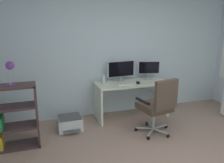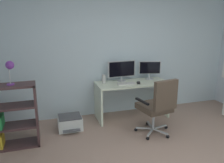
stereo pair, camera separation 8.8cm
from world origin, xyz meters
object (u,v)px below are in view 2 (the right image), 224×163
object	(u,v)px
monitor_main	(122,70)
desk	(132,92)
computer_mouse	(138,83)
desktop_speaker	(104,79)
office_chair	(158,105)
keyboard	(127,84)
monitor_secondary	(150,69)
bookshelf	(1,119)
printer	(70,122)
desk_lamp	(10,67)

from	to	relation	value
monitor_main	desk	bearing A→B (deg)	-40.95
computer_mouse	desktop_speaker	distance (m)	0.68
office_chair	keyboard	bearing A→B (deg)	110.27
monitor_secondary	desktop_speaker	xyz separation A→B (m)	(-1.00, -0.05, -0.14)
desktop_speaker	monitor_secondary	bearing A→B (deg)	2.73
keyboard	bookshelf	distance (m)	2.23
computer_mouse	printer	world-z (taller)	computer_mouse
keyboard	office_chair	xyz separation A→B (m)	(0.28, -0.75, -0.19)
monitor_secondary	desk_lamp	size ratio (longest dim) A/B	1.27
monitor_main	keyboard	bearing A→B (deg)	-86.68
bookshelf	printer	bearing A→B (deg)	17.89
desk	desk_lamp	xyz separation A→B (m)	(-2.13, -0.53, 0.72)
monitor_main	desktop_speaker	xyz separation A→B (m)	(-0.38, -0.05, -0.15)
keyboard	monitor_secondary	bearing A→B (deg)	23.11
desk	desk_lamp	size ratio (longest dim) A/B	4.03
desk	keyboard	bearing A→B (deg)	-148.22
monitor_main	printer	distance (m)	1.43
bookshelf	desk	bearing A→B (deg)	12.70
keyboard	bookshelf	size ratio (longest dim) A/B	0.34
desk	monitor_main	xyz separation A→B (m)	(-0.17, 0.15, 0.43)
keyboard	desktop_speaker	xyz separation A→B (m)	(-0.40, 0.20, 0.07)
keyboard	printer	distance (m)	1.28
monitor_secondary	desktop_speaker	bearing A→B (deg)	-177.27
office_chair	desk_lamp	xyz separation A→B (m)	(-2.25, 0.33, 0.71)
desktop_speaker	bookshelf	distance (m)	1.92
monitor_secondary	keyboard	bearing A→B (deg)	-157.60
office_chair	bookshelf	size ratio (longest dim) A/B	1.01
desk	desktop_speaker	world-z (taller)	desktop_speaker
desktop_speaker	desk_lamp	distance (m)	1.75
desk	printer	xyz separation A→B (m)	(-1.28, -0.18, -0.41)
keyboard	printer	world-z (taller)	keyboard
desk	bookshelf	bearing A→B (deg)	-167.30
office_chair	bookshelf	bearing A→B (deg)	172.40
keyboard	desktop_speaker	bearing A→B (deg)	153.80
monitor_secondary	desk_lamp	xyz separation A→B (m)	(-2.57, -0.68, 0.31)
keyboard	desk	bearing A→B (deg)	32.49
monitor_secondary	computer_mouse	size ratio (longest dim) A/B	4.49
office_chair	monitor_main	bearing A→B (deg)	106.29
desk	monitor_secondary	world-z (taller)	monitor_secondary
desk	printer	size ratio (longest dim) A/B	3.17
monitor_main	bookshelf	bearing A→B (deg)	-162.62
monitor_secondary	computer_mouse	xyz separation A→B (m)	(-0.37, -0.27, -0.21)
computer_mouse	desktop_speaker	bearing A→B (deg)	177.43
desk	desktop_speaker	xyz separation A→B (m)	(-0.55, 0.10, 0.28)
desk	monitor_secondary	distance (m)	0.63
printer	monitor_main	bearing A→B (deg)	16.88
desk	monitor_main	bearing A→B (deg)	139.05
bookshelf	desk_lamp	xyz separation A→B (m)	(0.20, -0.00, 0.79)
bookshelf	desk_lamp	size ratio (longest dim) A/B	2.81
monitor_main	keyboard	world-z (taller)	monitor_main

